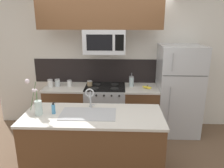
{
  "coord_description": "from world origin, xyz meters",
  "views": [
    {
      "loc": [
        0.3,
        -3.09,
        2.17
      ],
      "look_at": [
        0.16,
        0.27,
        1.16
      ],
      "focal_mm": 35.0,
      "sensor_mm": 36.0,
      "label": 1
    }
  ],
  "objects": [
    {
      "name": "french_press",
      "position": [
        0.5,
        0.96,
        1.01
      ],
      "size": [
        0.09,
        0.09,
        0.27
      ],
      "color": "silver",
      "rests_on": "back_counter_right"
    },
    {
      "name": "storage_jar_squat",
      "position": [
        -0.3,
        0.94,
        0.96
      ],
      "size": [
        0.1,
        0.1,
        0.11
      ],
      "color": "#997F5B",
      "rests_on": "back_counter_left"
    },
    {
      "name": "island_counter",
      "position": [
        -0.08,
        -0.35,
        0.46
      ],
      "size": [
        1.92,
        0.81,
        0.91
      ],
      "color": "brown",
      "rests_on": "ground"
    },
    {
      "name": "kitchen_sink",
      "position": [
        -0.15,
        -0.35,
        0.84
      ],
      "size": [
        0.76,
        0.43,
        0.16
      ],
      "color": "#ADAFB5",
      "rests_on": "island_counter"
    },
    {
      "name": "dish_soap_bottle",
      "position": [
        -0.62,
        -0.35,
        0.98
      ],
      "size": [
        0.06,
        0.05,
        0.16
      ],
      "color": "#4C93C6",
      "rests_on": "island_counter"
    },
    {
      "name": "storage_jar_short",
      "position": [
        -0.69,
        0.91,
        0.97
      ],
      "size": [
        0.09,
        0.09,
        0.12
      ],
      "color": "silver",
      "rests_on": "back_counter_left"
    },
    {
      "name": "ground_plane",
      "position": [
        0.0,
        0.0,
        0.0
      ],
      "size": [
        10.0,
        10.0,
        0.0
      ],
      "primitive_type": "plane",
      "color": "brown"
    },
    {
      "name": "storage_jar_tall",
      "position": [
        -1.05,
        0.86,
        0.98
      ],
      "size": [
        0.09,
        0.09,
        0.15
      ],
      "color": "silver",
      "rests_on": "back_counter_left"
    },
    {
      "name": "flower_vase",
      "position": [
        -0.82,
        -0.4,
        1.04
      ],
      "size": [
        0.19,
        0.1,
        0.51
      ],
      "color": "silver",
      "rests_on": "island_counter"
    },
    {
      "name": "storage_jar_medium",
      "position": [
        -0.93,
        0.92,
        0.98
      ],
      "size": [
        0.1,
        0.1,
        0.14
      ],
      "color": "silver",
      "rests_on": "back_counter_left"
    },
    {
      "name": "stove_range",
      "position": [
        0.0,
        0.9,
        0.46
      ],
      "size": [
        0.76,
        0.64,
        0.93
      ],
      "color": "#B7BABF",
      "rests_on": "ground"
    },
    {
      "name": "refrigerator",
      "position": [
        1.4,
        0.92,
        0.86
      ],
      "size": [
        0.79,
        0.74,
        1.71
      ],
      "color": "#B7BABF",
      "rests_on": "ground"
    },
    {
      "name": "microwave",
      "position": [
        0.0,
        0.88,
        1.77
      ],
      "size": [
        0.74,
        0.4,
        0.43
      ],
      "color": "#B7BABF"
    },
    {
      "name": "banana_bunch",
      "position": [
        0.8,
        0.84,
        0.93
      ],
      "size": [
        0.19,
        0.13,
        0.08
      ],
      "color": "yellow",
      "rests_on": "back_counter_right"
    },
    {
      "name": "back_counter_right",
      "position": [
        0.69,
        0.9,
        0.46
      ],
      "size": [
        0.65,
        0.65,
        0.91
      ],
      "color": "brown",
      "rests_on": "ground"
    },
    {
      "name": "splash_band",
      "position": [
        0.0,
        1.22,
        1.15
      ],
      "size": [
        2.93,
        0.01,
        0.48
      ],
      "primitive_type": "cube",
      "color": "black",
      "rests_on": "rear_partition"
    },
    {
      "name": "back_counter_left",
      "position": [
        -0.77,
        0.9,
        0.46
      ],
      "size": [
        0.8,
        0.65,
        0.91
      ],
      "color": "brown",
      "rests_on": "ground"
    },
    {
      "name": "sink_faucet",
      "position": [
        -0.14,
        -0.14,
        1.11
      ],
      "size": [
        0.14,
        0.14,
        0.31
      ],
      "color": "#B7BABF",
      "rests_on": "island_counter"
    },
    {
      "name": "rear_partition",
      "position": [
        0.3,
        1.28,
        1.3
      ],
      "size": [
        5.2,
        0.1,
        2.6
      ],
      "primitive_type": "cube",
      "color": "silver",
      "rests_on": "ground"
    },
    {
      "name": "upper_cabinet_band",
      "position": [
        -0.07,
        0.85,
        2.29
      ],
      "size": [
        2.15,
        0.34,
        0.6
      ],
      "primitive_type": "cube",
      "color": "brown"
    }
  ]
}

